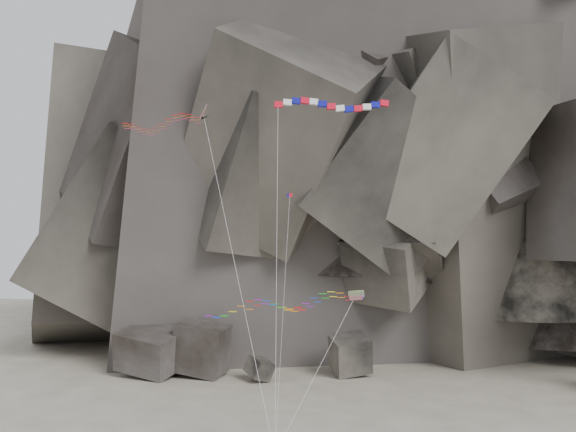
% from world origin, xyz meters
% --- Properties ---
extents(headland, '(110.00, 70.00, 84.00)m').
position_xyz_m(headland, '(0.00, 70.00, 42.00)').
color(headland, '#595349').
rests_on(headland, ground).
extents(boulder_field, '(72.33, 16.41, 8.54)m').
position_xyz_m(boulder_field, '(-8.54, 32.00, 2.77)').
color(boulder_field, '#47423F').
rests_on(boulder_field, ground).
extents(delta_kite, '(18.63, 8.37, 31.25)m').
position_xyz_m(delta_kite, '(-14.01, 4.72, 31.07)').
color(delta_kite, red).
rests_on(delta_kite, ground).
extents(banner_kite, '(10.89, 10.77, 31.54)m').
position_xyz_m(banner_kite, '(3.45, 5.60, 32.32)').
color(banner_kite, red).
rests_on(banner_kite, ground).
extents(parafoil_kite, '(14.36, 3.31, 13.53)m').
position_xyz_m(parafoil_kite, '(-0.57, -0.72, 13.79)').
color(parafoil_kite, '#C8EA0D').
rests_on(parafoil_kite, ground).
extents(pennant_kite, '(0.87, 3.23, 21.94)m').
position_xyz_m(pennant_kite, '(0.33, -0.74, 17.53)').
color(pennant_kite, red).
rests_on(pennant_kite, ground).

